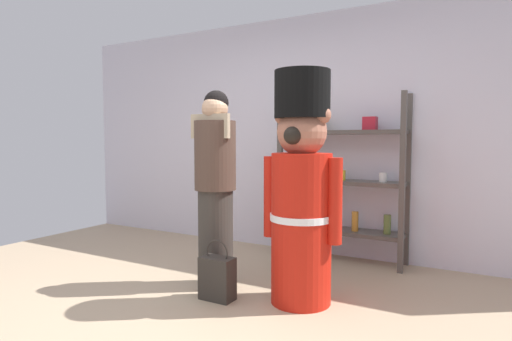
{
  "coord_description": "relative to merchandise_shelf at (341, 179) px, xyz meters",
  "views": [
    {
      "loc": [
        1.82,
        -2.24,
        1.24
      ],
      "look_at": [
        0.17,
        0.71,
        1.0
      ],
      "focal_mm": 29.85,
      "sensor_mm": 36.0,
      "label": 1
    }
  ],
  "objects": [
    {
      "name": "merchandise_shelf",
      "position": [
        0.0,
        0.0,
        0.0
      ],
      "size": [
        1.31,
        0.35,
        1.69
      ],
      "color": "#4C4742",
      "rests_on": "ground_plane"
    },
    {
      "name": "shopping_bag",
      "position": [
        -0.48,
        -1.54,
        -0.67
      ],
      "size": [
        0.27,
        0.15,
        0.47
      ],
      "color": "#332D28",
      "rests_on": "ground_plane"
    },
    {
      "name": "teddy_bear_guard",
      "position": [
        0.11,
        -1.27,
        0.02
      ],
      "size": [
        0.63,
        0.48,
        1.76
      ],
      "color": "red",
      "rests_on": "ground_plane"
    },
    {
      "name": "ground_plane",
      "position": [
        -0.46,
        -1.98,
        -0.84
      ],
      "size": [
        6.4,
        6.4,
        0.0
      ],
      "primitive_type": "plane",
      "color": "tan"
    },
    {
      "name": "person_shopper",
      "position": [
        -0.68,
        -1.27,
        0.02
      ],
      "size": [
        0.37,
        0.35,
        1.66
      ],
      "color": "#38332D",
      "rests_on": "ground_plane"
    },
    {
      "name": "back_wall",
      "position": [
        -0.46,
        0.22,
        0.46
      ],
      "size": [
        6.4,
        0.12,
        2.6
      ],
      "primitive_type": "cube",
      "color": "silver",
      "rests_on": "ground_plane"
    }
  ]
}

